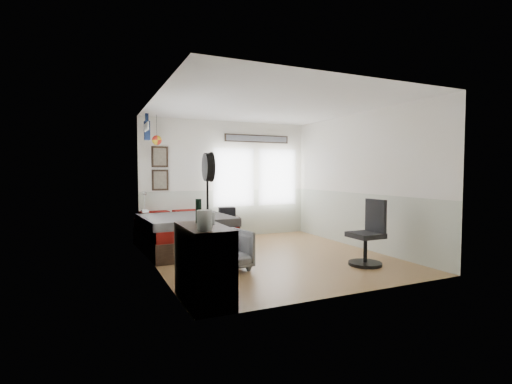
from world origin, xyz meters
TOP-DOWN VIEW (x-y plane):
  - ground_plane at (0.00, 0.00)m, footprint 4.00×4.50m
  - room_shell at (-0.08, 0.19)m, footprint 4.02×4.52m
  - wall_decor at (-1.10, 1.96)m, footprint 3.55×1.32m
  - bed at (-1.30, 1.23)m, footprint 1.66×2.25m
  - dresser at (-1.74, -1.75)m, footprint 0.48×1.00m
  - armchair at (-1.02, -0.52)m, footprint 0.76×0.78m
  - nightstand at (-0.14, 1.91)m, footprint 0.60×0.52m
  - task_chair at (1.21, -1.18)m, footprint 0.54×0.54m
  - kettle at (-1.83, -2.10)m, footprint 0.19×0.16m
  - bottle at (-1.73, -1.49)m, footprint 0.07×0.07m
  - stand_fan at (-1.67, -1.72)m, footprint 0.11×0.35m
  - black_bag at (-0.14, 1.91)m, footprint 0.38×0.27m

SIDE VIEW (x-z plane):
  - ground_plane at x=0.00m, z-range -0.01..0.00m
  - nightstand at x=-0.14m, z-range 0.00..0.53m
  - armchair at x=-1.02m, z-range 0.00..0.62m
  - bed at x=-1.30m, z-range -0.01..0.69m
  - task_chair at x=1.21m, z-range -0.10..0.98m
  - dresser at x=-1.74m, z-range 0.00..0.90m
  - black_bag at x=-0.14m, z-range 0.53..0.74m
  - kettle at x=-1.83m, z-range 0.90..1.12m
  - bottle at x=-1.73m, z-range 0.90..1.20m
  - stand_fan at x=-1.67m, z-range 1.14..2.00m
  - room_shell at x=-0.08m, z-range 0.26..2.97m
  - wall_decor at x=-1.10m, z-range 1.38..2.82m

